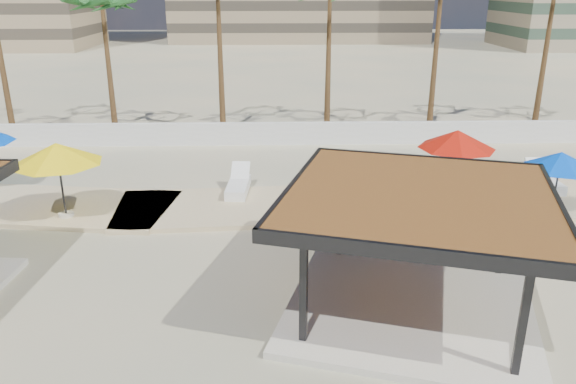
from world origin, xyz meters
name	(u,v)px	position (x,y,z in m)	size (l,w,h in m)	color
ground	(279,303)	(0.00, 0.00, 0.00)	(200.00, 200.00, 0.00)	tan
promenade	(327,198)	(2.00, 7.67, 0.06)	(44.45, 7.97, 0.24)	#C6B284
boundary_wall	(275,134)	(0.00, 16.00, 0.60)	(56.00, 0.30, 1.20)	silver
pavilion_central	(416,241)	(3.47, -0.37, 1.96)	(8.06, 8.06, 3.28)	beige
umbrella_b	(57,154)	(-7.60, 5.80, 2.53)	(3.55, 3.55, 2.73)	beige
umbrella_c	(457,140)	(6.96, 7.57, 2.45)	(3.40, 3.40, 2.65)	beige
umbrella_d	(561,161)	(10.17, 5.80, 2.13)	(2.64, 2.64, 2.26)	beige
lounger_a	(238,186)	(-1.52, 8.24, 0.40)	(0.95, 2.46, 0.91)	white
lounger_b	(332,208)	(2.01, 5.85, 0.38)	(1.01, 2.23, 0.81)	white
lounger_d	(544,181)	(11.06, 8.47, 0.40)	(0.81, 2.42, 0.92)	white
palm_c	(102,8)	(-9.00, 18.10, 6.92)	(3.00, 3.00, 8.02)	brown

